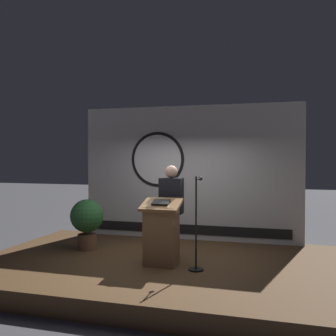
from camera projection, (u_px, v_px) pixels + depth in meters
ground_plane at (164, 278)px, 6.62m from camera, size 40.00×40.00×0.00m
stage_platform at (164, 270)px, 6.61m from camera, size 6.40×4.00×0.30m
banner_display at (188, 173)px, 8.35m from camera, size 4.75×0.12×2.88m
podium at (161, 233)px, 6.35m from camera, size 0.64×0.49×1.09m
speaker_person at (171, 211)px, 6.80m from camera, size 0.40×0.26×1.63m
microphone_stand at (197, 237)px, 6.09m from camera, size 0.24×0.50×1.47m
potted_plant at (87, 219)px, 7.40m from camera, size 0.63×0.63×0.97m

